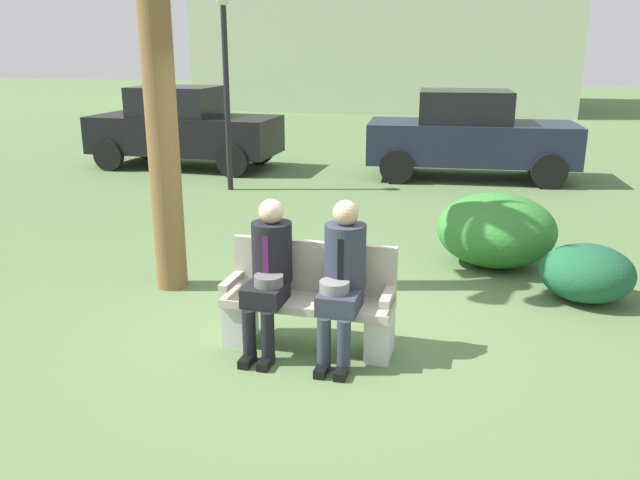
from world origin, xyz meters
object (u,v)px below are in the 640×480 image
(park_bench, at_px, (310,302))
(street_lamp, at_px, (226,71))
(seated_man_left, at_px, (269,269))
(parked_car_far, at_px, (469,135))
(shrub_near_bench, at_px, (496,230))
(seated_man_right, at_px, (342,273))
(parked_car_near, at_px, (183,128))
(shrub_mid_lawn, at_px, (587,273))

(park_bench, distance_m, street_lamp, 6.73)
(seated_man_left, relative_size, street_lamp, 0.38)
(park_bench, distance_m, parked_car_far, 7.97)
(shrub_near_bench, height_order, parked_car_far, parked_car_far)
(shrub_near_bench, bearing_deg, seated_man_left, -123.84)
(park_bench, height_order, seated_man_right, seated_man_right)
(parked_car_near, xyz_separation_m, parked_car_far, (5.86, 0.31, 0.00))
(seated_man_right, distance_m, parked_car_far, 8.05)
(shrub_near_bench, height_order, shrub_mid_lawn, shrub_near_bench)
(seated_man_left, distance_m, street_lamp, 6.63)
(shrub_near_bench, xyz_separation_m, parked_car_far, (-0.54, 5.28, 0.41))
(shrub_mid_lawn, bearing_deg, seated_man_right, -139.00)
(street_lamp, bearing_deg, seated_man_right, -59.88)
(parked_car_far, bearing_deg, shrub_mid_lawn, -76.84)
(seated_man_left, bearing_deg, shrub_mid_lawn, 33.91)
(seated_man_right, distance_m, shrub_near_bench, 3.02)
(seated_man_left, distance_m, parked_car_near, 8.96)
(park_bench, relative_size, seated_man_right, 1.09)
(park_bench, bearing_deg, seated_man_left, -158.08)
(shrub_mid_lawn, relative_size, parked_car_near, 0.24)
(park_bench, bearing_deg, shrub_near_bench, 59.76)
(seated_man_left, relative_size, parked_car_far, 0.32)
(parked_car_far, distance_m, street_lamp, 4.77)
(park_bench, bearing_deg, shrub_mid_lawn, 35.26)
(parked_car_far, bearing_deg, seated_man_right, -94.80)
(parked_car_far, bearing_deg, shrub_near_bench, -84.10)
(shrub_near_bench, relative_size, parked_car_near, 0.35)
(shrub_near_bench, bearing_deg, parked_car_near, 142.22)
(seated_man_left, bearing_deg, street_lamp, 115.32)
(shrub_mid_lawn, relative_size, parked_car_far, 0.23)
(seated_man_left, distance_m, shrub_near_bench, 3.32)
(seated_man_left, height_order, shrub_mid_lawn, seated_man_left)
(park_bench, xyz_separation_m, seated_man_right, (0.31, -0.12, 0.33))
(seated_man_right, distance_m, parked_car_near, 9.29)
(parked_car_near, bearing_deg, street_lamp, -45.96)
(seated_man_left, bearing_deg, shrub_near_bench, 56.16)
(shrub_mid_lawn, bearing_deg, park_bench, -144.74)
(park_bench, distance_m, shrub_mid_lawn, 2.98)
(park_bench, height_order, shrub_near_bench, park_bench)
(seated_man_left, distance_m, parked_car_far, 8.13)
(shrub_mid_lawn, xyz_separation_m, parked_car_far, (-1.44, 6.18, 0.55))
(street_lamp, bearing_deg, shrub_mid_lawn, -36.08)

